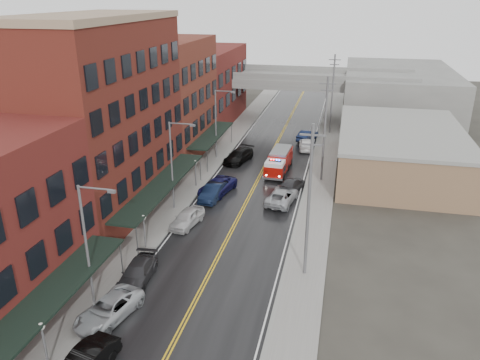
# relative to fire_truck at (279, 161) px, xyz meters

# --- Properties ---
(road) EXTENTS (11.00, 160.00, 0.02)m
(road) POSITION_rel_fire_truck_xyz_m (-1.97, -6.62, -1.38)
(road) COLOR black
(road) RESTS_ON ground
(sidewalk_left) EXTENTS (3.00, 160.00, 0.15)m
(sidewalk_left) POSITION_rel_fire_truck_xyz_m (-9.27, -6.62, -1.32)
(sidewalk_left) COLOR slate
(sidewalk_left) RESTS_ON ground
(sidewalk_right) EXTENTS (3.00, 160.00, 0.15)m
(sidewalk_right) POSITION_rel_fire_truck_xyz_m (5.33, -6.62, -1.32)
(sidewalk_right) COLOR slate
(sidewalk_right) RESTS_ON ground
(curb_left) EXTENTS (0.30, 160.00, 0.15)m
(curb_left) POSITION_rel_fire_truck_xyz_m (-7.62, -6.62, -1.32)
(curb_left) COLOR gray
(curb_left) RESTS_ON ground
(curb_right) EXTENTS (0.30, 160.00, 0.15)m
(curb_right) POSITION_rel_fire_truck_xyz_m (3.68, -6.62, -1.32)
(curb_right) COLOR gray
(curb_right) RESTS_ON ground
(brick_building_b) EXTENTS (9.00, 20.00, 18.00)m
(brick_building_b) POSITION_rel_fire_truck_xyz_m (-15.27, -13.62, 7.61)
(brick_building_b) COLOR #581717
(brick_building_b) RESTS_ON ground
(brick_building_c) EXTENTS (9.00, 15.00, 15.00)m
(brick_building_c) POSITION_rel_fire_truck_xyz_m (-15.27, 3.88, 6.11)
(brick_building_c) COLOR maroon
(brick_building_c) RESTS_ON ground
(brick_building_far) EXTENTS (9.00, 20.00, 12.00)m
(brick_building_far) POSITION_rel_fire_truck_xyz_m (-15.27, 21.38, 4.61)
(brick_building_far) COLOR maroon
(brick_building_far) RESTS_ON ground
(tan_building) EXTENTS (14.00, 22.00, 5.00)m
(tan_building) POSITION_rel_fire_truck_xyz_m (14.03, 3.38, 1.11)
(tan_building) COLOR #926C4F
(tan_building) RESTS_ON ground
(right_far_block) EXTENTS (18.00, 30.00, 8.00)m
(right_far_block) POSITION_rel_fire_truck_xyz_m (16.03, 33.38, 2.61)
(right_far_block) COLOR slate
(right_far_block) RESTS_ON ground
(awning_0) EXTENTS (2.60, 16.00, 3.09)m
(awning_0) POSITION_rel_fire_truck_xyz_m (-9.46, -32.62, 1.59)
(awning_0) COLOR black
(awning_0) RESTS_ON ground
(awning_1) EXTENTS (2.60, 18.00, 3.09)m
(awning_1) POSITION_rel_fire_truck_xyz_m (-9.46, -13.62, 1.59)
(awning_1) COLOR black
(awning_1) RESTS_ON ground
(awning_2) EXTENTS (2.60, 13.00, 3.09)m
(awning_2) POSITION_rel_fire_truck_xyz_m (-9.46, 3.88, 1.59)
(awning_2) COLOR black
(awning_2) RESTS_ON ground
(globe_lamp_0) EXTENTS (0.44, 0.44, 3.12)m
(globe_lamp_0) POSITION_rel_fire_truck_xyz_m (-8.37, -34.62, 0.92)
(globe_lamp_0) COLOR #59595B
(globe_lamp_0) RESTS_ON ground
(globe_lamp_1) EXTENTS (0.44, 0.44, 3.12)m
(globe_lamp_1) POSITION_rel_fire_truck_xyz_m (-8.37, -20.62, 0.92)
(globe_lamp_1) COLOR #59595B
(globe_lamp_1) RESTS_ON ground
(globe_lamp_2) EXTENTS (0.44, 0.44, 3.12)m
(globe_lamp_2) POSITION_rel_fire_truck_xyz_m (-8.37, -6.62, 0.92)
(globe_lamp_2) COLOR #59595B
(globe_lamp_2) RESTS_ON ground
(street_lamp_0) EXTENTS (2.64, 0.22, 9.00)m
(street_lamp_0) POSITION_rel_fire_truck_xyz_m (-8.52, -28.62, 3.79)
(street_lamp_0) COLOR #59595B
(street_lamp_0) RESTS_ON ground
(street_lamp_1) EXTENTS (2.64, 0.22, 9.00)m
(street_lamp_1) POSITION_rel_fire_truck_xyz_m (-8.52, -12.62, 3.79)
(street_lamp_1) COLOR #59595B
(street_lamp_1) RESTS_ON ground
(street_lamp_2) EXTENTS (2.64, 0.22, 9.00)m
(street_lamp_2) POSITION_rel_fire_truck_xyz_m (-8.52, 3.38, 3.79)
(street_lamp_2) COLOR #59595B
(street_lamp_2) RESTS_ON ground
(utility_pole_0) EXTENTS (1.80, 0.24, 12.00)m
(utility_pole_0) POSITION_rel_fire_truck_xyz_m (5.23, -21.62, 4.91)
(utility_pole_0) COLOR #59595B
(utility_pole_0) RESTS_ON ground
(utility_pole_1) EXTENTS (1.80, 0.24, 12.00)m
(utility_pole_1) POSITION_rel_fire_truck_xyz_m (5.23, -1.62, 4.91)
(utility_pole_1) COLOR #59595B
(utility_pole_1) RESTS_ON ground
(utility_pole_2) EXTENTS (1.80, 0.24, 12.00)m
(utility_pole_2) POSITION_rel_fire_truck_xyz_m (5.23, 18.38, 4.91)
(utility_pole_2) COLOR #59595B
(utility_pole_2) RESTS_ON ground
(overpass) EXTENTS (40.00, 10.00, 7.50)m
(overpass) POSITION_rel_fire_truck_xyz_m (-1.97, 25.38, 4.59)
(overpass) COLOR slate
(overpass) RESTS_ON ground
(fire_truck) EXTENTS (3.11, 7.16, 2.57)m
(fire_truck) POSITION_rel_fire_truck_xyz_m (0.00, 0.00, 0.00)
(fire_truck) COLOR #940C06
(fire_truck) RESTS_ON ground
(parked_car_left_2) EXTENTS (3.54, 5.64, 1.45)m
(parked_car_left_2) POSITION_rel_fire_truck_xyz_m (-6.97, -29.79, -0.67)
(parked_car_left_2) COLOR #AAAEB2
(parked_car_left_2) RESTS_ON ground
(parked_car_left_3) EXTENTS (2.37, 5.11, 1.45)m
(parked_car_left_3) POSITION_rel_fire_truck_xyz_m (-6.97, -25.32, -0.67)
(parked_car_left_3) COLOR #2B2A2D
(parked_car_left_3) RESTS_ON ground
(parked_car_left_4) EXTENTS (2.61, 4.78, 1.54)m
(parked_car_left_4) POSITION_rel_fire_truck_xyz_m (-6.29, -15.77, -0.62)
(parked_car_left_4) COLOR silver
(parked_car_left_4) RESTS_ON ground
(parked_car_left_5) EXTENTS (2.17, 4.98, 1.59)m
(parked_car_left_5) POSITION_rel_fire_truck_xyz_m (-5.57, -9.42, -0.60)
(parked_car_left_5) COLOR black
(parked_car_left_5) RESTS_ON ground
(parked_car_left_6) EXTENTS (3.70, 5.99, 1.55)m
(parked_car_left_6) POSITION_rel_fire_truck_xyz_m (-5.57, -7.82, -0.62)
(parked_car_left_6) COLOR #111141
(parked_car_left_6) RESTS_ON ground
(parked_car_left_7) EXTENTS (3.51, 5.88, 1.60)m
(parked_car_left_7) POSITION_rel_fire_truck_xyz_m (-5.57, 2.58, -0.60)
(parked_car_left_7) COLOR black
(parked_car_left_7) RESTS_ON ground
(parked_car_right_0) EXTENTS (3.31, 5.71, 1.50)m
(parked_car_right_0) POSITION_rel_fire_truck_xyz_m (1.63, -8.78, -0.65)
(parked_car_right_0) COLOR #A5A8AC
(parked_car_right_0) RESTS_ON ground
(parked_car_right_1) EXTENTS (2.93, 5.08, 1.38)m
(parked_car_right_1) POSITION_rel_fire_truck_xyz_m (2.20, -5.33, -0.70)
(parked_car_right_1) COLOR #2A2A2D
(parked_car_right_1) RESTS_ON ground
(parked_car_right_2) EXTENTS (2.48, 4.96, 1.62)m
(parked_car_right_2) POSITION_rel_fire_truck_xyz_m (2.41, 9.58, -0.58)
(parked_car_right_2) COLOR white
(parked_car_right_2) RESTS_ON ground
(parked_car_right_3) EXTENTS (3.00, 5.05, 1.57)m
(parked_car_right_3) POSITION_rel_fire_truck_xyz_m (2.21, 14.04, -0.61)
(parked_car_right_3) COLOR #0E1733
(parked_car_right_3) RESTS_ON ground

